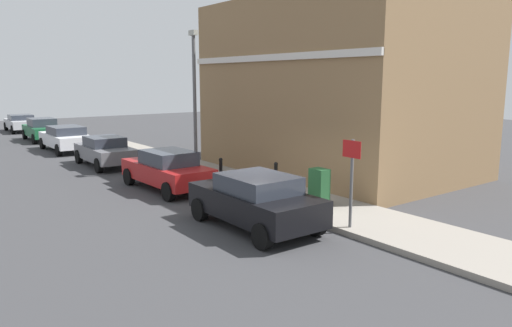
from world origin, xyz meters
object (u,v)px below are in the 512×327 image
car_green (42,129)px  bollard_near_cabinet (276,176)px  car_grey (105,151)px  car_silver (21,123)px  lamppost (195,95)px  car_red (167,169)px  street_sign (352,170)px  car_black (255,200)px  car_white (66,138)px  utility_cabinet (319,189)px  bollard_far_kerb (221,171)px

car_green → bollard_near_cabinet: car_green is taller
car_grey → car_silver: car_grey is taller
car_green → lamppost: 15.99m
car_red → car_silver: car_red is taller
car_silver → street_sign: bearing=-175.9°
car_black → car_green: bearing=0.4°
car_white → lamppost: 10.62m
car_red → car_grey: bearing=-0.4°
car_silver → lamppost: size_ratio=0.74×
car_red → car_green: (-0.12, 17.49, 0.01)m
car_green → utility_cabinet: car_green is taller
car_red → car_white: (-0.20, 11.90, 0.00)m
car_green → street_sign: 24.90m
car_white → utility_cabinet: size_ratio=3.84×
utility_cabinet → car_grey: bearing=102.2°
street_sign → lamppost: bearing=85.4°
utility_cabinet → car_white: bearing=98.5°
car_silver → car_red: bearing=-178.6°
street_sign → bollard_near_cabinet: bearing=77.3°
car_white → bollard_near_cabinet: (2.66, -15.04, -0.04)m
car_black → bollard_far_kerb: 4.59m
car_green → bollard_near_cabinet: 20.80m
car_black → car_red: size_ratio=0.95×
street_sign → car_red: bearing=101.7°
car_silver → utility_cabinet: utility_cabinet is taller
car_white → street_sign: street_sign is taller
car_white → car_black: bearing=-179.9°
car_black → car_silver: car_black is taller
car_white → bollard_near_cabinet: size_ratio=4.25×
car_red → car_green: car_green is taller
car_red → utility_cabinet: 5.83m
bollard_near_cabinet → street_sign: size_ratio=0.45×
car_red → bollard_near_cabinet: 4.00m
car_black → car_red: bearing=-1.4°
street_sign → lamppost: lamppost is taller
car_black → car_grey: size_ratio=0.99×
car_white → car_green: car_green is taller
car_black → car_silver: size_ratio=0.96×
car_green → car_silver: car_green is taller
car_green → street_sign: bearing=-174.7°
car_green → car_silver: bearing=0.6°
utility_cabinet → lamppost: 7.68m
car_white → bollard_near_cabinet: 15.28m
car_black → bollard_near_cabinet: car_black is taller
car_green → bollard_far_kerb: (1.60, -18.75, -0.05)m
lamppost → utility_cabinet: bearing=-89.3°
car_red → utility_cabinet: car_red is taller
car_red → car_silver: size_ratio=1.00×
car_red → utility_cabinet: size_ratio=3.69×
car_black → car_white: 17.44m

